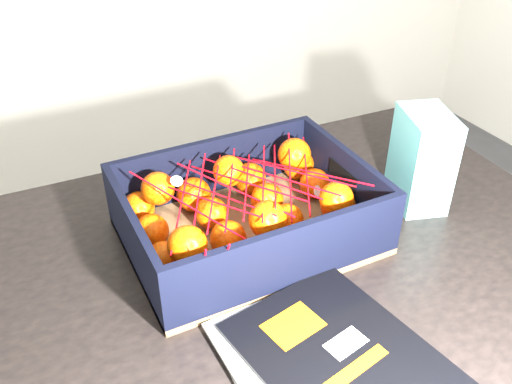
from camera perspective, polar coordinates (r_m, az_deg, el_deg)
name	(u,v)px	position (r m, az deg, el deg)	size (l,w,h in m)	color
table	(246,323)	(0.94, -0.99, -13.28)	(1.23, 0.84, 0.75)	black
magazine_stack	(328,366)	(0.75, 7.34, -17.29)	(0.28, 0.31, 0.02)	beige
produce_crate	(248,220)	(0.92, -0.84, -2.84)	(0.39, 0.29, 0.12)	brown
clementine_heap	(250,211)	(0.91, -0.59, -2.00)	(0.37, 0.27, 0.11)	#FF4E05
mesh_net	(245,188)	(0.88, -1.10, 0.39)	(0.33, 0.26, 0.09)	red
retail_carton	(422,159)	(1.03, 16.60, 3.24)	(0.08, 0.12, 0.18)	silver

